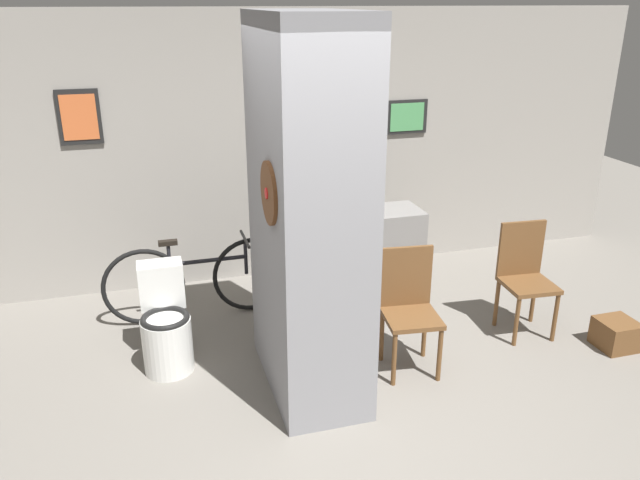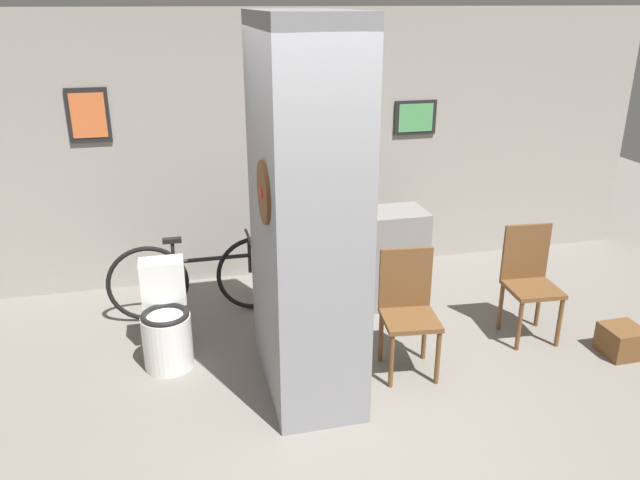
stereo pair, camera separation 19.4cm
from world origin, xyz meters
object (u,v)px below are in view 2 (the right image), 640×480
Objects in this scene: bicycle at (203,277)px; bottle_tall at (327,204)px; toilet at (166,323)px; chair_near_pillar at (408,306)px; chair_by_doorway at (529,277)px.

bottle_tall is at bearing -8.59° from bicycle.
bicycle is at bearing 65.75° from toilet.
bottle_tall is at bearing 114.34° from chair_near_pillar.
bottle_tall reaches higher than toilet.
toilet is 1.68m from bottle_tall.
toilet is at bearing -114.25° from bicycle.
chair_near_pillar and chair_by_doorway have the same top height.
bicycle is at bearing 163.47° from chair_by_doorway.
bicycle is (0.33, 0.73, 0.03)m from toilet.
bottle_tall is (-1.51, 0.83, 0.49)m from chair_by_doorway.
chair_by_doorway is (1.16, 0.25, 0.00)m from chair_near_pillar.
bicycle is at bearing 145.71° from chair_near_pillar.
bottle_tall reaches higher than chair_by_doorway.
toilet is 2.95m from chair_by_doorway.
chair_near_pillar is 0.57× the size of bicycle.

